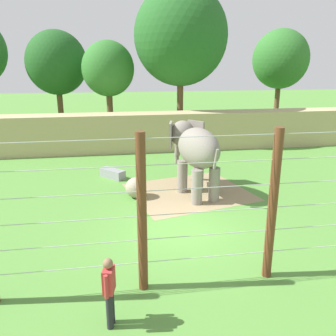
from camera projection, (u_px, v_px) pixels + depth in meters
ground_plane at (181, 230)px, 12.13m from camera, size 120.00×120.00×0.00m
dirt_patch at (189, 192)px, 15.72m from camera, size 5.90×5.44×0.01m
embankment_wall at (146, 132)px, 22.93m from camera, size 36.00×1.80×2.45m
elephant at (195, 149)px, 14.94m from camera, size 2.09×4.08×3.06m
enrichment_ball at (136, 188)px, 14.98m from camera, size 0.89×0.89×0.89m
cable_fence at (207, 210)px, 8.71m from camera, size 11.40×0.24×4.11m
zookeeper at (109, 289)px, 7.49m from camera, size 0.29×0.60×1.67m
feed_trough at (113, 173)px, 17.62m from camera, size 1.32×1.37×0.44m
tree_far_left at (57, 63)px, 26.76m from camera, size 4.61×4.61×8.00m
tree_behind_wall at (181, 36)px, 23.73m from camera, size 6.37×6.37×10.68m
tree_right_of_centre at (281, 59)px, 30.04m from camera, size 4.77×4.77×8.38m
tree_far_right at (108, 69)px, 24.68m from camera, size 3.69×3.69×7.12m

